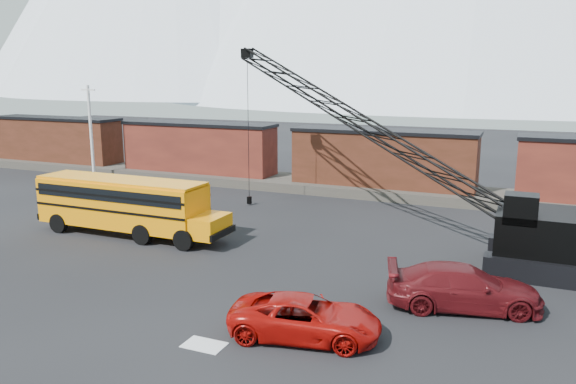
{
  "coord_description": "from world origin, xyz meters",
  "views": [
    {
      "loc": [
        9.88,
        -18.7,
        8.81
      ],
      "look_at": [
        -1.14,
        6.83,
        3.0
      ],
      "focal_mm": 35.0,
      "sensor_mm": 36.0,
      "label": 1
    }
  ],
  "objects_px": {
    "red_pickup": "(305,318)",
    "crawler_crane": "(361,123)",
    "maroon_suv": "(464,287)",
    "school_bus": "(127,204)"
  },
  "relations": [
    {
      "from": "red_pickup",
      "to": "crawler_crane",
      "type": "xyz_separation_m",
      "value": [
        -2.17,
        13.71,
        5.48
      ]
    },
    {
      "from": "school_bus",
      "to": "red_pickup",
      "type": "bearing_deg",
      "value": -29.3
    },
    {
      "from": "maroon_suv",
      "to": "school_bus",
      "type": "bearing_deg",
      "value": 65.81
    },
    {
      "from": "red_pickup",
      "to": "maroon_suv",
      "type": "height_order",
      "value": "maroon_suv"
    },
    {
      "from": "school_bus",
      "to": "red_pickup",
      "type": "height_order",
      "value": "school_bus"
    },
    {
      "from": "school_bus",
      "to": "red_pickup",
      "type": "relative_size",
      "value": 2.25
    },
    {
      "from": "school_bus",
      "to": "red_pickup",
      "type": "xyz_separation_m",
      "value": [
        13.75,
        -7.72,
        -1.08
      ]
    },
    {
      "from": "maroon_suv",
      "to": "crawler_crane",
      "type": "bearing_deg",
      "value": 22.29
    },
    {
      "from": "red_pickup",
      "to": "crawler_crane",
      "type": "distance_m",
      "value": 14.93
    },
    {
      "from": "crawler_crane",
      "to": "red_pickup",
      "type": "bearing_deg",
      "value": -80.99
    }
  ]
}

